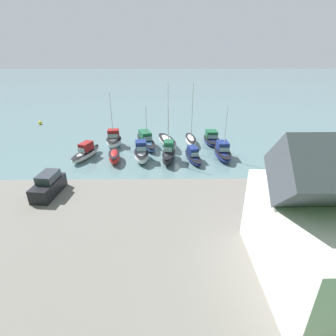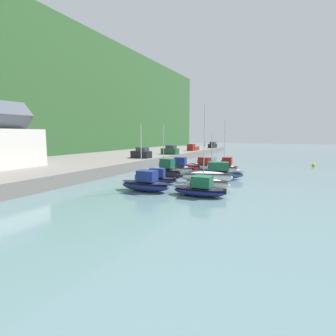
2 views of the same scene
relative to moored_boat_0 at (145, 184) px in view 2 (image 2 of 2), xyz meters
name	(u,v)px [view 2 (image 2 of 2)]	position (x,y,z in m)	size (l,w,h in m)	color
ground_plane	(187,182)	(7.41, -2.19, -0.88)	(320.00, 320.00, 0.00)	slate
quay_promenade	(62,167)	(7.41, 21.51, -0.03)	(134.15, 23.08, 1.69)	slate
moored_boat_0	(145,184)	(0.00, 0.00, 0.00)	(2.33, 6.12, 7.65)	navy
moored_boat_1	(156,178)	(4.46, 1.11, -0.15)	(2.82, 5.89, 2.06)	navy
moored_boat_2	(166,172)	(7.94, 1.34, 0.26)	(2.46, 5.62, 7.83)	black
moored_boat_3	(179,169)	(11.86, 1.00, 0.21)	(2.71, 5.05, 2.93)	silver
moored_boat_4	(187,168)	(15.69, 1.23, -0.07)	(2.16, 4.58, 1.53)	red
moored_boat_5	(203,165)	(20.12, -0.18, -0.05)	(3.74, 6.57, 2.32)	silver
moored_boat_6	(200,189)	(0.57, -6.40, -0.13)	(2.69, 5.85, 2.13)	navy
moored_boat_7	(207,183)	(4.14, -5.98, -0.16)	(1.94, 5.65, 9.99)	white
moored_boat_8	(207,177)	(8.12, -4.78, -0.05)	(3.96, 7.09, 10.40)	silver
moored_boat_9	(216,173)	(11.60, -4.95, 0.03)	(4.72, 8.43, 6.80)	#33568E
moored_boat_10	(226,168)	(16.85, -5.13, 0.17)	(2.82, 4.37, 8.74)	silver
parked_car_0	(170,150)	(31.56, 12.09, 1.73)	(2.36, 4.41, 2.16)	#1E4C2D
parked_car_1	(213,145)	(64.89, 11.50, 1.73)	(4.35, 2.17, 2.16)	black
parked_car_2	(141,153)	(20.01, 13.00, 1.73)	(2.25, 4.37, 2.16)	black
pickup_truck_0	(193,148)	(47.26, 12.31, 1.64)	(4.83, 2.23, 1.90)	maroon
person_on_quay	(205,144)	(68.57, 15.67, 1.92)	(0.40, 0.40, 2.14)	#232838
dog_on_quay	(198,148)	(53.11, 12.71, 1.27)	(0.61, 0.86, 0.68)	black
mooring_buoy_0	(314,165)	(34.78, -18.52, -0.52)	(0.71, 0.71, 0.71)	yellow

